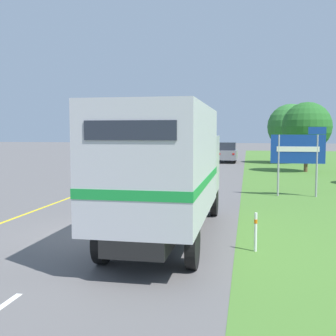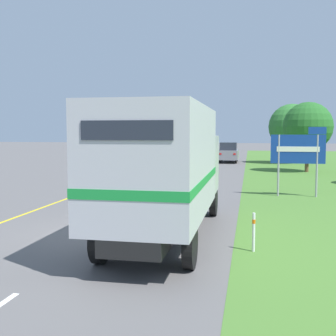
% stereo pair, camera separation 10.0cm
% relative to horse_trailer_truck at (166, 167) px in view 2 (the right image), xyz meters
% --- Properties ---
extents(ground_plane, '(200.00, 200.00, 0.00)m').
position_rel_horse_trailer_truck_xyz_m(ground_plane, '(-1.86, 0.27, -1.96)').
color(ground_plane, '#5B5959').
extents(edge_line_yellow, '(0.12, 71.52, 0.01)m').
position_rel_horse_trailer_truck_xyz_m(edge_line_yellow, '(-5.56, 19.80, -1.96)').
color(edge_line_yellow, yellow).
rests_on(edge_line_yellow, ground).
extents(centre_dash_near, '(0.12, 2.60, 0.01)m').
position_rel_horse_trailer_truck_xyz_m(centre_dash_near, '(-1.86, 1.01, -1.96)').
color(centre_dash_near, white).
rests_on(centre_dash_near, ground).
extents(centre_dash_mid_a, '(0.12, 2.60, 0.01)m').
position_rel_horse_trailer_truck_xyz_m(centre_dash_mid_a, '(-1.86, 7.61, -1.96)').
color(centre_dash_mid_a, white).
rests_on(centre_dash_mid_a, ground).
extents(centre_dash_mid_b, '(0.12, 2.60, 0.01)m').
position_rel_horse_trailer_truck_xyz_m(centre_dash_mid_b, '(-1.86, 14.21, -1.96)').
color(centre_dash_mid_b, white).
rests_on(centre_dash_mid_b, ground).
extents(centre_dash_far, '(0.12, 2.60, 0.01)m').
position_rel_horse_trailer_truck_xyz_m(centre_dash_far, '(-1.86, 20.81, -1.96)').
color(centre_dash_far, white).
rests_on(centre_dash_far, ground).
extents(centre_dash_farthest, '(0.12, 2.60, 0.01)m').
position_rel_horse_trailer_truck_xyz_m(centre_dash_farthest, '(-1.86, 27.41, -1.96)').
color(centre_dash_farthest, white).
rests_on(centre_dash_farthest, ground).
extents(horse_trailer_truck, '(2.34, 7.78, 3.52)m').
position_rel_horse_trailer_truck_xyz_m(horse_trailer_truck, '(0.00, 0.00, 0.00)').
color(horse_trailer_truck, black).
rests_on(horse_trailer_truck, ground).
extents(lead_car_white, '(1.80, 3.84, 1.98)m').
position_rel_horse_trailer_truck_xyz_m(lead_car_white, '(-3.84, 16.39, -0.97)').
color(lead_car_white, black).
rests_on(lead_car_white, ground).
extents(lead_car_grey_ahead, '(1.80, 4.53, 1.91)m').
position_rel_horse_trailer_truck_xyz_m(lead_car_grey_ahead, '(0.21, 29.45, -1.00)').
color(lead_car_grey_ahead, black).
rests_on(lead_car_grey_ahead, ground).
extents(lead_car_white_ahead, '(1.80, 4.06, 1.97)m').
position_rel_horse_trailer_truck_xyz_m(lead_car_white_ahead, '(-3.61, 45.51, -0.98)').
color(lead_car_white_ahead, black).
rests_on(lead_car_white_ahead, ground).
extents(highway_sign, '(2.36, 0.09, 3.11)m').
position_rel_horse_trailer_truck_xyz_m(highway_sign, '(4.34, 8.50, 0.08)').
color(highway_sign, '#9E9EA3').
rests_on(highway_sign, ground).
extents(roadside_tree_mid, '(3.51, 3.51, 5.03)m').
position_rel_horse_trailer_truck_xyz_m(roadside_tree_mid, '(6.25, 20.71, 1.30)').
color(roadside_tree_mid, brown).
rests_on(roadside_tree_mid, ground).
extents(roadside_tree_far, '(4.17, 4.17, 5.45)m').
position_rel_horse_trailer_truck_xyz_m(roadside_tree_far, '(5.92, 29.12, 1.40)').
color(roadside_tree_far, brown).
rests_on(roadside_tree_far, ground).
extents(delineator_post, '(0.08, 0.08, 0.95)m').
position_rel_horse_trailer_truck_xyz_m(delineator_post, '(2.32, -0.77, -1.46)').
color(delineator_post, white).
rests_on(delineator_post, ground).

